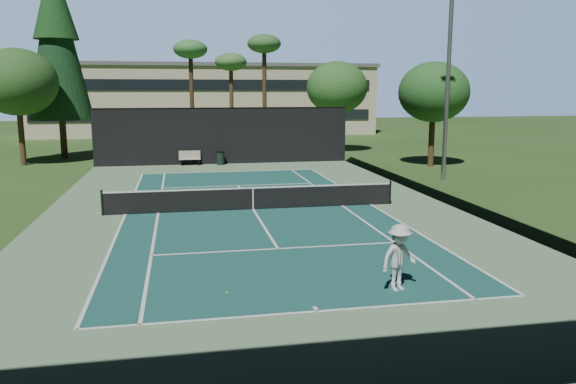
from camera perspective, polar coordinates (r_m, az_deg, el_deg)
name	(u,v)px	position (r m, az deg, el deg)	size (l,w,h in m)	color
ground	(253,210)	(24.95, -3.56, -1.80)	(160.00, 160.00, 0.00)	#2A4C1C
apron_slab	(253,210)	(24.95, -3.56, -1.79)	(18.00, 32.00, 0.01)	#648960
court_surface	(253,209)	(24.95, -3.56, -1.78)	(10.97, 23.77, 0.01)	#195149
court_lines	(253,209)	(24.94, -3.56, -1.76)	(11.07, 23.87, 0.01)	white
tennis_net	(253,197)	(24.84, -3.58, -0.55)	(12.90, 0.10, 1.10)	black
fence	(252,165)	(24.67, -3.63, 2.79)	(18.04, 32.05, 4.03)	black
player	(399,257)	(15.12, 11.24, -6.53)	(1.16, 0.67, 1.79)	silver
tennis_ball_a	(227,293)	(14.92, -6.20, -10.14)	(0.06, 0.06, 0.06)	#CCF237
tennis_ball_b	(199,195)	(28.52, -8.98, -0.30)	(0.08, 0.08, 0.08)	#D8F237
tennis_ball_c	(305,190)	(29.58, 1.75, 0.20)	(0.08, 0.08, 0.08)	#EAF036
tennis_ball_d	(182,201)	(27.11, -10.75, -0.91)	(0.08, 0.08, 0.08)	#BDD430
park_bench	(190,158)	(40.19, -9.96, 3.47)	(1.50, 0.45, 1.02)	beige
trash_bin	(220,158)	(40.07, -6.88, 3.43)	(0.56, 0.56, 0.95)	black
pine_tree	(56,32)	(47.25, -22.51, 14.80)	(4.80, 4.80, 15.00)	#4B3320
palm_a	(190,54)	(48.30, -9.88, 13.68)	(2.80, 2.80, 9.32)	#432F1C
palm_b	(231,65)	(50.45, -5.82, 12.68)	(2.80, 2.80, 8.42)	#4D3621
palm_c	(264,49)	(47.85, -2.44, 14.35)	(2.80, 2.80, 9.77)	#48331F
decid_tree_a	(337,88)	(48.02, 4.99, 10.50)	(5.12, 5.12, 7.62)	#3F2D1B
decid_tree_b	(434,92)	(40.03, 14.58, 9.78)	(4.80, 4.80, 7.14)	#4E3921
decid_tree_c	(17,82)	(43.59, -25.82, 10.01)	(5.44, 5.44, 8.09)	#4F3921
campus_building	(204,99)	(70.25, -8.50, 9.37)	(40.50, 12.50, 8.30)	beige
light_pole	(448,68)	(33.78, 15.99, 12.01)	(0.90, 0.25, 12.22)	#94979C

